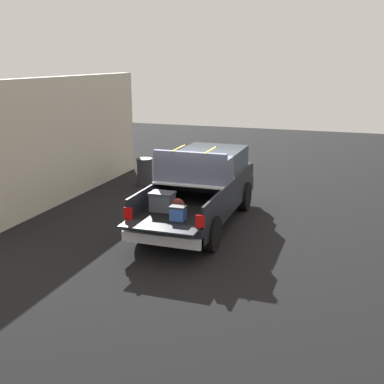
% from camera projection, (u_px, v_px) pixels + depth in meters
% --- Properties ---
extents(ground_plane, '(40.00, 40.00, 0.00)m').
position_uv_depth(ground_plane, '(199.00, 224.00, 13.62)').
color(ground_plane, black).
extents(pickup_truck, '(6.05, 2.06, 2.23)m').
position_uv_depth(pickup_truck, '(203.00, 187.00, 13.71)').
color(pickup_truck, black).
rests_on(pickup_truck, ground_plane).
extents(building_facade, '(9.29, 0.36, 3.97)m').
position_uv_depth(building_facade, '(66.00, 139.00, 15.79)').
color(building_facade, beige).
rests_on(building_facade, ground_plane).
extents(trash_can, '(0.60, 0.60, 0.98)m').
position_uv_depth(trash_can, '(145.00, 171.00, 17.85)').
color(trash_can, '#2D2D33').
rests_on(trash_can, ground_plane).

